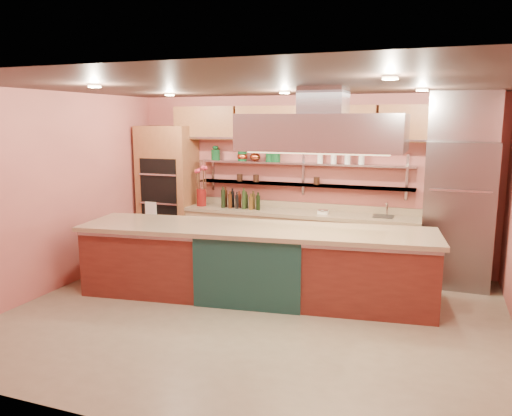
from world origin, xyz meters
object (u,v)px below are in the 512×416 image
at_px(flower_vase, 201,197).
at_px(kitchen_scale, 323,211).
at_px(island, 255,262).
at_px(green_canister, 275,156).
at_px(refrigerator, 458,215).
at_px(copper_kettle, 255,157).

xyz_separation_m(flower_vase, kitchen_scale, (2.15, 0.00, -0.10)).
xyz_separation_m(island, green_canister, (-0.29, 1.76, 1.32)).
bearing_deg(island, refrigerator, 23.34).
bearing_deg(copper_kettle, kitchen_scale, -10.10).
bearing_deg(copper_kettle, green_canister, 0.00).
relative_size(kitchen_scale, green_canister, 0.79).
distance_m(refrigerator, flower_vase, 4.13).
height_order(refrigerator, flower_vase, refrigerator).
xyz_separation_m(refrigerator, green_canister, (-2.86, 0.23, 0.76)).
xyz_separation_m(refrigerator, kitchen_scale, (-1.98, 0.01, -0.08)).
height_order(refrigerator, green_canister, refrigerator).
relative_size(island, copper_kettle, 26.45).
height_order(flower_vase, copper_kettle, copper_kettle).
distance_m(kitchen_scale, green_canister, 1.23).
height_order(island, copper_kettle, copper_kettle).
bearing_deg(refrigerator, flower_vase, 179.86).
relative_size(refrigerator, green_canister, 10.61).
distance_m(island, kitchen_scale, 1.71).
xyz_separation_m(kitchen_scale, copper_kettle, (-1.23, 0.22, 0.81)).
bearing_deg(green_canister, copper_kettle, 180.00).
bearing_deg(copper_kettle, island, -69.71).
bearing_deg(island, kitchen_scale, 61.74).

